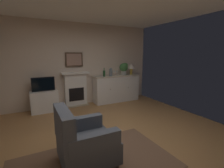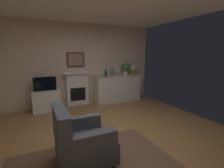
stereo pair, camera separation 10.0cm
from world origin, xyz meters
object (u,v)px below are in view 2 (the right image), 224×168
(wine_glass_center, at_px, (118,72))
(potted_plant_small, at_px, (126,68))
(framed_picture, at_px, (76,60))
(tv_set, at_px, (45,84))
(sideboard_cabinet, at_px, (118,88))
(armchair, at_px, (81,141))
(fireplace_unit, at_px, (77,89))
(vase_decorative, at_px, (112,72))
(wine_bottle, at_px, (106,73))
(wine_glass_left, at_px, (116,72))
(table_lamp, at_px, (133,67))
(tv_cabinet, at_px, (46,101))

(wine_glass_center, xyz_separation_m, potted_plant_small, (0.31, 0.01, 0.13))
(framed_picture, distance_m, tv_set, 1.21)
(sideboard_cabinet, bearing_deg, armchair, -126.99)
(fireplace_unit, bearing_deg, vase_decorative, -10.97)
(wine_bottle, distance_m, potted_plant_small, 0.84)
(wine_bottle, bearing_deg, fireplace_unit, 167.12)
(wine_glass_left, height_order, potted_plant_small, potted_plant_small)
(wine_glass_left, bearing_deg, tv_set, -179.35)
(framed_picture, xyz_separation_m, armchair, (-0.67, -2.99, -1.12))
(wine_glass_center, bearing_deg, sideboard_cabinet, -129.31)
(fireplace_unit, xyz_separation_m, wine_glass_left, (1.34, -0.16, 0.51))
(wine_glass_left, bearing_deg, sideboard_cabinet, -12.46)
(armchair, bearing_deg, fireplace_unit, 77.21)
(table_lamp, distance_m, tv_cabinet, 3.14)
(fireplace_unit, distance_m, tv_cabinet, 1.02)
(wine_glass_center, bearing_deg, vase_decorative, -162.81)
(tv_set, bearing_deg, sideboard_cabinet, 0.20)
(table_lamp, bearing_deg, wine_glass_center, 176.66)
(framed_picture, height_order, wine_glass_center, framed_picture)
(table_lamp, bearing_deg, fireplace_unit, 175.03)
(table_lamp, relative_size, wine_bottle, 1.38)
(vase_decorative, relative_size, tv_set, 0.45)
(tv_set, bearing_deg, armchair, -83.67)
(wine_glass_center, bearing_deg, potted_plant_small, 2.00)
(fireplace_unit, bearing_deg, armchair, -102.79)
(sideboard_cabinet, xyz_separation_m, wine_glass_left, (-0.08, 0.02, 0.59))
(sideboard_cabinet, relative_size, tv_set, 2.68)
(tv_cabinet, bearing_deg, table_lamp, -0.29)
(table_lamp, distance_m, armchair, 3.96)
(wine_glass_center, distance_m, potted_plant_small, 0.34)
(wine_glass_left, bearing_deg, wine_glass_center, 8.54)
(vase_decorative, bearing_deg, potted_plant_small, 9.31)
(fireplace_unit, height_order, potted_plant_small, potted_plant_small)
(table_lamp, bearing_deg, framed_picture, 173.77)
(fireplace_unit, bearing_deg, wine_glass_left, -6.80)
(wine_glass_left, height_order, tv_set, wine_glass_left)
(wine_glass_left, distance_m, vase_decorative, 0.18)
(wine_glass_center, bearing_deg, tv_set, -178.99)
(wine_glass_center, relative_size, tv_set, 0.27)
(fireplace_unit, distance_m, vase_decorative, 1.30)
(sideboard_cabinet, relative_size, wine_glass_center, 10.08)
(sideboard_cabinet, distance_m, table_lamp, 0.97)
(vase_decorative, height_order, tv_set, vase_decorative)
(framed_picture, xyz_separation_m, wine_glass_left, (1.34, -0.20, -0.45))
(fireplace_unit, xyz_separation_m, sideboard_cabinet, (1.42, -0.18, -0.08))
(wine_glass_left, bearing_deg, table_lamp, -1.47)
(wine_bottle, bearing_deg, framed_picture, 164.49)
(framed_picture, relative_size, sideboard_cabinet, 0.33)
(fireplace_unit, relative_size, sideboard_cabinet, 0.66)
(fireplace_unit, distance_m, wine_glass_center, 1.54)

